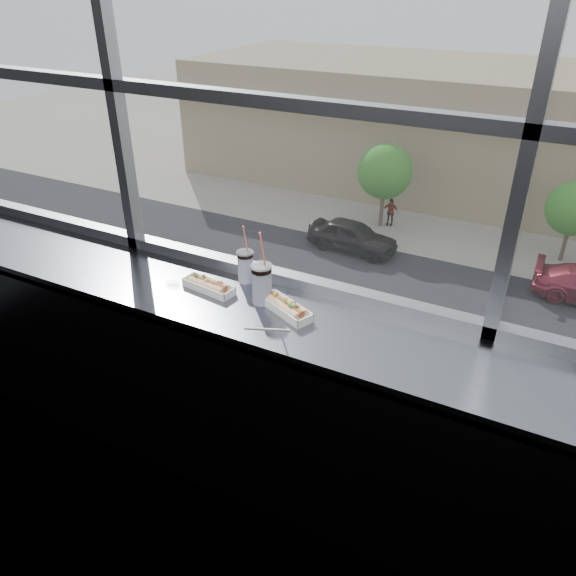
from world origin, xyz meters
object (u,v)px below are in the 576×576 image
at_px(soda_cup_left, 245,265).
at_px(car_near_b, 324,310).
at_px(car_near_c, 447,343).
at_px(loose_straw, 267,329).
at_px(tree_center, 574,209).
at_px(pedestrian_a, 391,209).
at_px(tree_left, 385,172).
at_px(car_far_a, 353,231).
at_px(hotdog_tray_right, 286,307).
at_px(soda_cup_right, 262,282).
at_px(hotdog_tray_left, 209,285).
at_px(wrapper, 173,283).
at_px(car_near_a, 169,269).

xyz_separation_m(soda_cup_left, car_near_b, (-6.47, 16.08, -11.05)).
bearing_deg(soda_cup_left, car_near_c, 94.70).
relative_size(loose_straw, tree_center, 0.05).
relative_size(car_near_b, pedestrian_a, 3.21).
relative_size(loose_straw, tree_left, 0.04).
bearing_deg(pedestrian_a, car_far_a, -99.01).
height_order(hotdog_tray_right, soda_cup_right, soda_cup_right).
distance_m(hotdog_tray_left, wrapper, 0.20).
distance_m(soda_cup_right, pedestrian_a, 31.64).
xyz_separation_m(hotdog_tray_right, soda_cup_right, (-0.14, 0.03, 0.08)).
bearing_deg(wrapper, car_near_c, 93.56).
height_order(loose_straw, car_near_a, loose_straw).
height_order(tree_left, tree_center, tree_left).
distance_m(loose_straw, car_near_a, 24.69).
xyz_separation_m(car_near_c, car_far_a, (-7.05, 8.00, 0.01)).
bearing_deg(soda_cup_right, car_near_a, 132.13).
xyz_separation_m(car_near_c, tree_left, (-6.81, 12.00, 2.20)).
height_order(loose_straw, tree_center, loose_straw).
xyz_separation_m(loose_straw, car_near_c, (-1.64, 16.42, -10.93)).
xyz_separation_m(hotdog_tray_left, hotdog_tray_right, (0.44, -0.00, 0.00)).
xyz_separation_m(pedestrian_a, tree_center, (9.57, -0.32, 1.90)).
height_order(wrapper, car_near_c, wrapper).
relative_size(hotdog_tray_left, tree_left, 0.06).
bearing_deg(car_near_c, tree_left, 34.06).
height_order(hotdog_tray_left, soda_cup_right, soda_cup_right).
bearing_deg(car_near_c, loose_straw, -169.82).
distance_m(soda_cup_right, loose_straw, 0.27).
bearing_deg(soda_cup_left, tree_left, 106.16).
height_order(hotdog_tray_right, car_far_a, hotdog_tray_right).
distance_m(hotdog_tray_left, loose_straw, 0.47).
height_order(hotdog_tray_right, pedestrian_a, hotdog_tray_right).
bearing_deg(car_far_a, loose_straw, -155.92).
bearing_deg(pedestrian_a, hotdog_tray_right, -74.35).
bearing_deg(tree_center, tree_left, 180.00).
bearing_deg(hotdog_tray_left, car_near_b, 119.28).
relative_size(soda_cup_left, loose_straw, 1.55).
relative_size(wrapper, tree_center, 0.02).
bearing_deg(tree_left, car_near_b, -82.10).
relative_size(loose_straw, car_near_c, 0.03).
xyz_separation_m(loose_straw, wrapper, (-0.63, 0.13, 0.01)).
xyz_separation_m(car_far_a, pedestrian_a, (0.69, 4.32, -0.13)).
height_order(car_near_b, car_far_a, car_far_a).
xyz_separation_m(hotdog_tray_right, car_near_a, (-14.82, 16.25, -11.01)).
bearing_deg(tree_center, car_near_b, -124.87).
height_order(wrapper, car_near_b, wrapper).
xyz_separation_m(soda_cup_right, car_far_a, (-8.55, 24.22, -11.03)).
relative_size(hotdog_tray_right, soda_cup_left, 0.98).
bearing_deg(tree_left, car_near_c, -60.41).
bearing_deg(hotdog_tray_left, hotdog_tray_right, 7.28).
distance_m(car_near_a, tree_center, 20.39).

